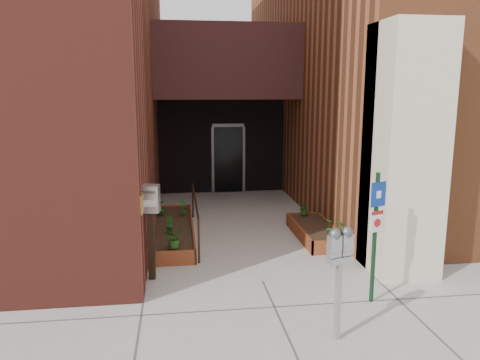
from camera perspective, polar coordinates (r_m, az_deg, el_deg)
name	(u,v)px	position (r m, az deg, el deg)	size (l,w,h in m)	color
ground	(263,281)	(8.31, 2.76, -12.20)	(80.00, 80.00, 0.00)	#9E9991
architecture	(216,30)	(14.55, -2.93, 17.75)	(20.00, 14.60, 10.00)	maroon
planter_left	(173,231)	(10.68, -8.15, -6.20)	(0.90, 3.60, 0.30)	brown
planter_right	(315,232)	(10.63, 9.16, -6.30)	(0.80, 2.20, 0.30)	brown
handrail	(195,205)	(10.47, -5.50, -3.00)	(0.04, 3.34, 0.90)	black
parking_meter	(340,253)	(6.21, 12.09, -8.75)	(0.36, 0.21, 1.55)	#A2A2A4
sign_post	(376,224)	(7.41, 16.24, -5.18)	(0.27, 0.12, 2.06)	black
payment_dropbox	(150,212)	(8.15, -10.92, -3.84)	(0.36, 0.29, 1.68)	black
shrub_left_a	(174,237)	(9.04, -8.08, -6.93)	(0.37, 0.37, 0.41)	#235016
shrub_left_b	(169,224)	(10.01, -8.62, -5.38)	(0.18, 0.18, 0.34)	#1A5618
shrub_left_c	(160,208)	(11.45, -9.67, -3.34)	(0.18, 0.18, 0.33)	#164F16
shrub_left_d	(183,207)	(11.30, -6.97, -3.33)	(0.20, 0.20, 0.38)	#1C6320
shrub_right_a	(340,229)	(9.80, 12.15, -5.88)	(0.19, 0.19, 0.33)	#204F16
shrub_right_b	(330,226)	(10.07, 10.86, -5.48)	(0.16, 0.16, 0.30)	#225F1B
shrub_right_c	(304,208)	(11.37, 7.80, -3.40)	(0.29, 0.29, 0.32)	#235317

